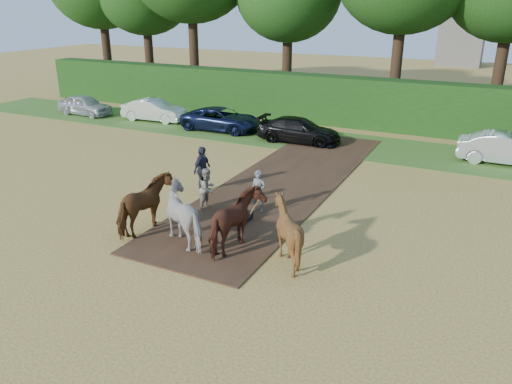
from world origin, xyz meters
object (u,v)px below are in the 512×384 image
(spectator_far, at_px, (202,169))
(parked_cars, at_px, (306,129))
(plough_team, at_px, (214,218))
(spectator_near, at_px, (208,189))

(spectator_far, bearing_deg, parked_cars, -5.50)
(plough_team, xyz_separation_m, parked_cars, (-1.92, 13.23, -0.27))
(spectator_far, distance_m, parked_cars, 9.31)
(spectator_near, relative_size, spectator_far, 0.84)
(spectator_near, xyz_separation_m, spectator_far, (-1.17, 1.51, 0.15))
(parked_cars, bearing_deg, plough_team, -81.75)
(spectator_far, xyz_separation_m, parked_cars, (1.01, 9.25, -0.26))
(plough_team, height_order, parked_cars, plough_team)
(plough_team, relative_size, parked_cars, 0.18)
(parked_cars, bearing_deg, spectator_far, -96.22)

